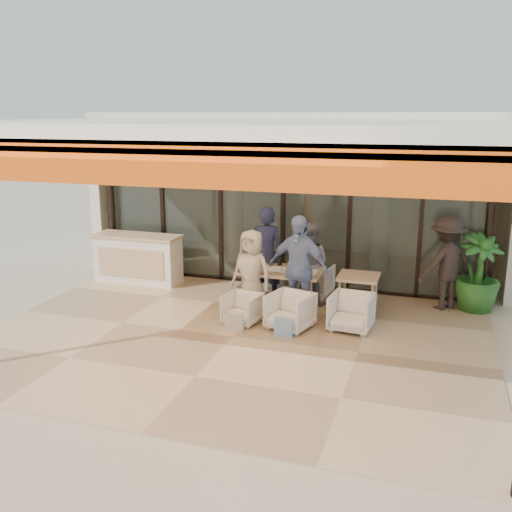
{
  "coord_description": "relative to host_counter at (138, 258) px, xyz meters",
  "views": [
    {
      "loc": [
        2.97,
        -8.02,
        3.5
      ],
      "look_at": [
        0.1,
        0.9,
        1.15
      ],
      "focal_mm": 40.0,
      "sensor_mm": 36.0,
      "label": 1
    }
  ],
  "objects": [
    {
      "name": "ground",
      "position": [
        2.97,
        -2.3,
        -0.53
      ],
      "size": [
        70.0,
        70.0,
        0.0
      ],
      "primitive_type": "plane",
      "color": "#C6B293",
      "rests_on": "ground"
    },
    {
      "name": "terrace_floor",
      "position": [
        2.97,
        -2.3,
        -0.53
      ],
      "size": [
        8.0,
        6.0,
        0.01
      ],
      "primitive_type": "cube",
      "color": "tan",
      "rests_on": "ground"
    },
    {
      "name": "terrace_structure",
      "position": [
        2.97,
        -2.56,
        2.72
      ],
      "size": [
        8.0,
        6.0,
        3.4
      ],
      "color": "silver",
      "rests_on": "ground"
    },
    {
      "name": "glass_storefront",
      "position": [
        2.97,
        0.7,
        1.07
      ],
      "size": [
        8.08,
        0.1,
        3.2
      ],
      "color": "#9EADA3",
      "rests_on": "ground"
    },
    {
      "name": "interior_block",
      "position": [
        2.98,
        3.02,
        1.7
      ],
      "size": [
        9.05,
        3.62,
        3.52
      ],
      "color": "silver",
      "rests_on": "ground"
    },
    {
      "name": "host_counter",
      "position": [
        0.0,
        0.0,
        0.0
      ],
      "size": [
        1.85,
        0.65,
        1.04
      ],
      "color": "silver",
      "rests_on": "ground"
    },
    {
      "name": "dining_table",
      "position": [
        3.31,
        -0.68,
        0.16
      ],
      "size": [
        1.5,
        0.9,
        0.93
      ],
      "color": "tan",
      "rests_on": "ground"
    },
    {
      "name": "chair_far_left",
      "position": [
        2.9,
        0.27,
        -0.17
      ],
      "size": [
        0.77,
        0.73,
        0.73
      ],
      "primitive_type": "imported",
      "rotation": [
        0.0,
        0.0,
        3.04
      ],
      "color": "white",
      "rests_on": "ground"
    },
    {
      "name": "chair_far_right",
      "position": [
        3.74,
        0.27,
        -0.19
      ],
      "size": [
        0.73,
        0.69,
        0.68
      ],
      "primitive_type": "imported",
      "rotation": [
        0.0,
        0.0,
        3.03
      ],
      "color": "white",
      "rests_on": "ground"
    },
    {
      "name": "chair_near_left",
      "position": [
        2.9,
        -1.63,
        -0.24
      ],
      "size": [
        0.66,
        0.63,
        0.59
      ],
      "primitive_type": "imported",
      "rotation": [
        0.0,
        0.0,
        -0.19
      ],
      "color": "white",
      "rests_on": "ground"
    },
    {
      "name": "chair_near_right",
      "position": [
        3.74,
        -1.63,
        -0.19
      ],
      "size": [
        0.81,
        0.78,
        0.69
      ],
      "primitive_type": "imported",
      "rotation": [
        0.0,
        0.0,
        -0.28
      ],
      "color": "white",
      "rests_on": "ground"
    },
    {
      "name": "diner_navy",
      "position": [
        2.9,
        -0.23,
        0.38
      ],
      "size": [
        0.71,
        0.51,
        1.82
      ],
      "primitive_type": "imported",
      "rotation": [
        0.0,
        0.0,
        3.26
      ],
      "color": "#171B34",
      "rests_on": "ground"
    },
    {
      "name": "diner_grey",
      "position": [
        3.74,
        -0.23,
        0.25
      ],
      "size": [
        0.83,
        0.69,
        1.56
      ],
      "primitive_type": "imported",
      "rotation": [
        0.0,
        0.0,
        3.01
      ],
      "color": "#5E5D62",
      "rests_on": "ground"
    },
    {
      "name": "diner_cream",
      "position": [
        2.9,
        -1.13,
        0.24
      ],
      "size": [
        0.84,
        0.64,
        1.54
      ],
      "primitive_type": "imported",
      "rotation": [
        0.0,
        0.0,
        -0.21
      ],
      "color": "beige",
      "rests_on": "ground"
    },
    {
      "name": "diner_periwinkle",
      "position": [
        3.74,
        -1.13,
        0.39
      ],
      "size": [
        1.15,
        0.65,
        1.85
      ],
      "primitive_type": "imported",
      "rotation": [
        0.0,
        0.0,
        -0.2
      ],
      "color": "#7590C3",
      "rests_on": "ground"
    },
    {
      "name": "tote_bag_cream",
      "position": [
        2.9,
        -2.03,
        -0.36
      ],
      "size": [
        0.3,
        0.1,
        0.34
      ],
      "primitive_type": "cube",
      "color": "silver",
      "rests_on": "ground"
    },
    {
      "name": "tote_bag_blue",
      "position": [
        3.74,
        -2.03,
        -0.36
      ],
      "size": [
        0.3,
        0.1,
        0.34
      ],
      "primitive_type": "cube",
      "color": "#99BFD8",
      "rests_on": "ground"
    },
    {
      "name": "side_table",
      "position": [
        4.72,
        -0.63,
        0.11
      ],
      "size": [
        0.7,
        0.7,
        0.74
      ],
      "color": "tan",
      "rests_on": "ground"
    },
    {
      "name": "side_chair",
      "position": [
        4.72,
        -1.38,
        -0.19
      ],
      "size": [
        0.73,
        0.69,
        0.69
      ],
      "primitive_type": "imported",
      "rotation": [
        0.0,
        0.0,
        -0.09
      ],
      "color": "white",
      "rests_on": "ground"
    },
    {
      "name": "standing_woman",
      "position": [
        6.17,
        0.2,
        0.33
      ],
      "size": [
        1.27,
        1.22,
        1.73
      ],
      "primitive_type": "imported",
      "rotation": [
        0.0,
        0.0,
        3.85
      ],
      "color": "black",
      "rests_on": "ground"
    },
    {
      "name": "potted_palm",
      "position": [
        6.72,
        0.28,
        0.19
      ],
      "size": [
        1.11,
        1.11,
        1.44
      ],
      "primitive_type": "imported",
      "rotation": [
        0.0,
        0.0,
        0.55
      ],
      "color": "#1E5919",
      "rests_on": "ground"
    }
  ]
}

